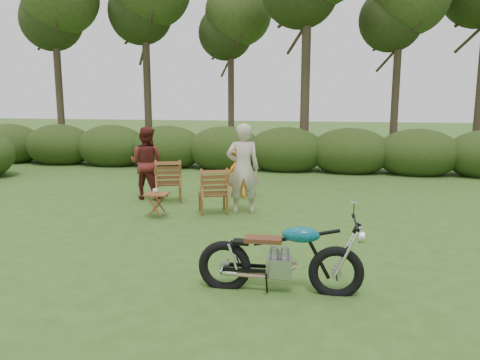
% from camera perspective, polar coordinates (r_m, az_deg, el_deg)
% --- Properties ---
extents(ground, '(80.00, 80.00, 0.00)m').
position_cam_1_polar(ground, '(6.48, -2.77, -10.94)').
color(ground, '#2D4F1A').
rests_on(ground, ground).
extents(tree_line, '(22.52, 11.62, 8.14)m').
position_cam_1_polar(tree_line, '(15.70, 8.00, 15.42)').
color(tree_line, '#33251B').
rests_on(tree_line, ground).
extents(motorcycle, '(1.91, 0.80, 1.08)m').
position_cam_1_polar(motorcycle, '(5.87, 4.77, -13.28)').
color(motorcycle, '#0D91AB').
rests_on(motorcycle, ground).
extents(lawn_chair_right, '(0.84, 0.84, 0.94)m').
position_cam_1_polar(lawn_chair_right, '(9.55, -3.28, -4.01)').
color(lawn_chair_right, brown).
rests_on(lawn_chair_right, ground).
extents(lawn_chair_left, '(0.84, 0.84, 0.95)m').
position_cam_1_polar(lawn_chair_left, '(10.73, -8.66, -2.53)').
color(lawn_chair_left, '#5B3516').
rests_on(lawn_chair_left, ground).
extents(side_table, '(0.49, 0.42, 0.47)m').
position_cam_1_polar(side_table, '(9.28, -10.10, -3.06)').
color(side_table, brown).
rests_on(side_table, ground).
extents(cup, '(0.13, 0.13, 0.09)m').
position_cam_1_polar(cup, '(9.28, -10.27, -1.29)').
color(cup, '#F0E6C5').
rests_on(cup, side_table).
extents(adult_a, '(0.75, 0.58, 1.82)m').
position_cam_1_polar(adult_a, '(9.53, 0.35, -4.02)').
color(adult_a, '#C0B09E').
rests_on(adult_a, ground).
extents(adult_b, '(0.86, 0.70, 1.66)m').
position_cam_1_polar(adult_b, '(11.08, -11.19, -2.21)').
color(adult_b, '#5B1E1A').
rests_on(adult_b, ground).
extents(child, '(0.91, 0.71, 1.24)m').
position_cam_1_polar(child, '(10.95, 0.08, -2.17)').
color(child, orange).
rests_on(child, ground).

